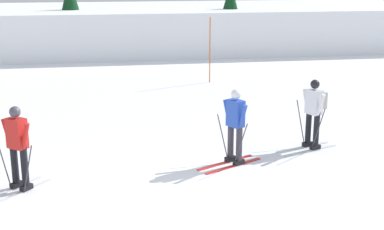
# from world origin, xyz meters

# --- Properties ---
(ground_plane) EXTENTS (120.00, 120.00, 0.00)m
(ground_plane) POSITION_xyz_m (0.00, 0.00, 0.00)
(ground_plane) COLOR white
(far_snow_ridge) EXTENTS (80.00, 7.75, 2.18)m
(far_snow_ridge) POSITION_xyz_m (0.00, 19.69, 1.09)
(far_snow_ridge) COLOR white
(far_snow_ridge) RESTS_ON ground
(skier_red) EXTENTS (1.31, 1.47, 1.71)m
(skier_red) POSITION_xyz_m (-3.25, 1.04, 0.92)
(skier_red) COLOR silver
(skier_red) RESTS_ON ground
(skier_blue) EXTENTS (1.58, 1.10, 1.71)m
(skier_blue) POSITION_xyz_m (1.30, 1.82, 0.92)
(skier_blue) COLOR red
(skier_blue) RESTS_ON ground
(skier_white) EXTENTS (1.63, 0.95, 1.71)m
(skier_white) POSITION_xyz_m (3.42, 2.57, 0.96)
(skier_white) COLOR silver
(skier_white) RESTS_ON ground
(trail_marker_pole) EXTENTS (0.04, 0.04, 2.47)m
(trail_marker_pole) POSITION_xyz_m (2.42, 10.63, 1.24)
(trail_marker_pole) COLOR #C65614
(trail_marker_pole) RESTS_ON ground
(conifer_far_left) EXTENTS (1.45, 1.45, 3.56)m
(conifer_far_left) POSITION_xyz_m (4.92, 18.18, 2.20)
(conifer_far_left) COLOR #513823
(conifer_far_left) RESTS_ON ground
(conifer_far_centre) EXTENTS (1.70, 1.70, 3.79)m
(conifer_far_centre) POSITION_xyz_m (-3.11, 18.91, 2.19)
(conifer_far_centre) COLOR #513823
(conifer_far_centre) RESTS_ON ground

